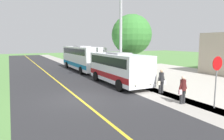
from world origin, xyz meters
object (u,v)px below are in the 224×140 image
at_px(pedestrian_with_bags, 183,89).
at_px(street_light_pole, 120,33).
at_px(tree_curbside, 132,35).
at_px(shuttle_bus_front, 118,67).
at_px(pedestrian_waiting, 161,81).
at_px(stop_sign, 217,73).
at_px(transit_bus_rear, 82,57).

xyz_separation_m(pedestrian_with_bags, street_light_pole, (0.27, -7.26, 3.53)).
bearing_deg(street_light_pole, tree_curbside, -141.40).
xyz_separation_m(street_light_pole, tree_curbside, (-2.52, -2.01, -0.03)).
distance_m(shuttle_bus_front, pedestrian_waiting, 4.32).
distance_m(street_light_pole, tree_curbside, 3.23).
height_order(shuttle_bus_front, stop_sign, stop_sign).
relative_size(pedestrian_waiting, tree_curbside, 0.27).
bearing_deg(stop_sign, tree_curbside, -96.93).
bearing_deg(pedestrian_waiting, transit_bus_rear, -85.00).
bearing_deg(transit_bus_rear, pedestrian_waiting, 95.00).
xyz_separation_m(shuttle_bus_front, pedestrian_with_bags, (-0.69, 6.67, -0.63)).
distance_m(stop_sign, tree_curbside, 11.05).
relative_size(pedestrian_waiting, stop_sign, 0.60).
bearing_deg(pedestrian_waiting, street_light_pole, -79.97).
relative_size(pedestrian_waiting, street_light_pole, 0.21).
xyz_separation_m(shuttle_bus_front, street_light_pole, (-0.42, -0.59, 2.90)).
bearing_deg(transit_bus_rear, shuttle_bus_front, 89.87).
bearing_deg(pedestrian_with_bags, transit_bus_rear, -87.68).
bearing_deg(stop_sign, street_light_pole, -81.99).
bearing_deg(tree_curbside, transit_bus_rear, -68.21).
height_order(pedestrian_with_bags, street_light_pole, street_light_pole).
relative_size(shuttle_bus_front, tree_curbside, 1.15).
xyz_separation_m(pedestrian_with_bags, stop_sign, (-0.95, 1.42, 1.07)).
height_order(pedestrian_waiting, street_light_pole, street_light_pole).
xyz_separation_m(transit_bus_rear, pedestrian_with_bags, (-0.67, 16.58, -0.85)).
distance_m(transit_bus_rear, pedestrian_with_bags, 16.61).
bearing_deg(shuttle_bus_front, tree_curbside, -138.44).
xyz_separation_m(shuttle_bus_front, transit_bus_rear, (-0.02, -9.91, 0.22)).
height_order(shuttle_bus_front, pedestrian_with_bags, shuttle_bus_front).
relative_size(transit_bus_rear, stop_sign, 3.55).
bearing_deg(pedestrian_with_bags, street_light_pole, -87.83).
xyz_separation_m(pedestrian_with_bags, tree_curbside, (-2.25, -9.28, 3.50)).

